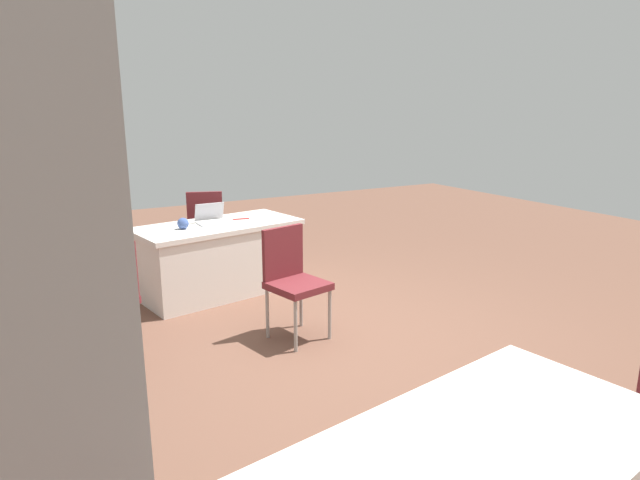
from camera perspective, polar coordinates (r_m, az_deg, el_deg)
ground_plane at (r=4.72m, az=2.81°, el=-10.68°), size 14.40×14.40×0.00m
pillar_right at (r=1.62m, az=-30.17°, el=-4.50°), size 0.56×0.56×3.00m
table_foreground at (r=5.91m, az=-10.54°, el=-1.86°), size 1.81×1.08×0.75m
chair_near_front at (r=4.65m, az=-2.89°, el=-3.76°), size 0.53×0.53×0.96m
chair_tucked_left at (r=6.21m, az=-25.34°, el=-0.60°), size 0.57×0.57×0.96m
chair_aisle at (r=6.79m, az=-11.88°, el=1.73°), size 0.57×0.57×0.97m
chair_back_row at (r=4.56m, az=-21.64°, el=-5.27°), size 0.62×0.62×0.95m
laptop_silver at (r=5.84m, az=-11.20°, el=2.11°), size 0.32×0.29×0.21m
yarn_ball at (r=5.63m, az=-14.19°, el=1.70°), size 0.12×0.12×0.12m
scissors_red at (r=6.01m, az=-8.30°, el=2.21°), size 0.18×0.07×0.01m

